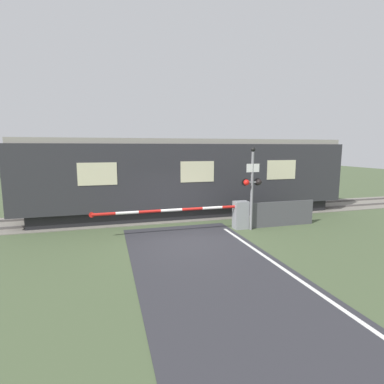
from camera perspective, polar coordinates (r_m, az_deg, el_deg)
The scene contains 6 objects.
ground_plane at distance 11.29m, azimuth -1.03°, elevation -9.18°, with size 80.00×80.00×0.00m, color #475638.
track_bed at distance 15.24m, azimuth -5.12°, elevation -4.45°, with size 36.00×3.20×0.13m.
train at distance 15.21m, azimuth -0.52°, elevation 2.96°, with size 16.03×2.84×3.83m.
crossing_barrier at distance 12.64m, azimuth 6.92°, elevation -4.18°, with size 6.39×0.44×1.18m.
signal_post at distance 12.54m, azimuth 11.39°, elevation 1.61°, with size 0.86×0.26×3.44m.
roadside_fence at distance 13.72m, azimuth 16.88°, elevation -3.98°, with size 3.03×0.06×1.10m.
Camera 1 is at (-2.77, -10.40, 3.42)m, focal length 28.00 mm.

